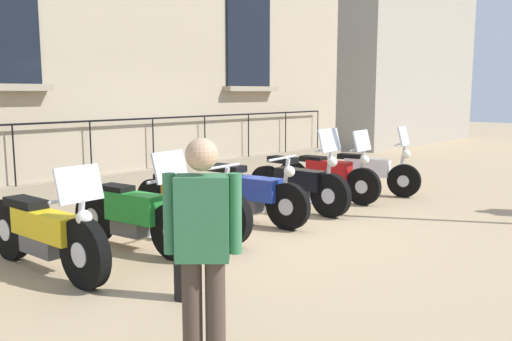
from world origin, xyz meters
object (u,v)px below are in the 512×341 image
object	(u,v)px
motorcycle_yellow	(45,233)
motorcycle_red	(328,176)
motorcycle_black	(298,185)
motorcycle_green	(134,215)
motorcycle_white	(366,172)
bollard	(183,254)
motorcycle_orange	(190,205)
pedestrian_standing	(203,243)
motorcycle_blue	(246,194)

from	to	relation	value
motorcycle_yellow	motorcycle_red	world-z (taller)	motorcycle_red
motorcycle_black	motorcycle_green	bearing A→B (deg)	-92.03
motorcycle_white	bollard	world-z (taller)	motorcycle_white
motorcycle_red	motorcycle_yellow	bearing A→B (deg)	-89.54
motorcycle_green	motorcycle_orange	distance (m)	0.91
motorcycle_black	motorcycle_white	bearing A→B (deg)	90.21
motorcycle_yellow	pedestrian_standing	size ratio (longest dim) A/B	1.36
motorcycle_green	motorcycle_black	size ratio (longest dim) A/B	1.02
motorcycle_yellow	motorcycle_blue	bearing A→B (deg)	89.28
motorcycle_yellow	pedestrian_standing	world-z (taller)	pedestrian_standing
motorcycle_blue	motorcycle_red	xyz separation A→B (m)	(-0.08, 2.22, 0.00)
motorcycle_orange	motorcycle_red	world-z (taller)	motorcycle_red
motorcycle_white	bollard	distance (m)	6.05
motorcycle_green	motorcycle_blue	world-z (taller)	motorcycle_green
motorcycle_blue	motorcycle_white	world-z (taller)	motorcycle_white
bollard	pedestrian_standing	distance (m)	1.45
motorcycle_yellow	motorcycle_red	bearing A→B (deg)	90.46
motorcycle_yellow	motorcycle_blue	distance (m)	3.10
motorcycle_yellow	motorcycle_white	bearing A→B (deg)	88.88
motorcycle_red	pedestrian_standing	world-z (taller)	pedestrian_standing
motorcycle_orange	motorcycle_red	xyz separation A→B (m)	(-0.05, 3.29, 0.01)
motorcycle_yellow	motorcycle_black	xyz separation A→B (m)	(0.13, 4.24, 0.01)
motorcycle_orange	bollard	size ratio (longest dim) A/B	2.40
motorcycle_blue	pedestrian_standing	xyz separation A→B (m)	(2.78, -3.35, 0.48)
motorcycle_orange	motorcycle_black	size ratio (longest dim) A/B	1.06
motorcycle_black	bollard	world-z (taller)	motorcycle_black
motorcycle_black	motorcycle_white	size ratio (longest dim) A/B	0.95
motorcycle_red	motorcycle_white	size ratio (longest dim) A/B	0.99
motorcycle_black	motorcycle_red	size ratio (longest dim) A/B	0.96
motorcycle_yellow	motorcycle_blue	world-z (taller)	motorcycle_yellow
motorcycle_green	bollard	bearing A→B (deg)	-20.04
motorcycle_black	pedestrian_standing	world-z (taller)	pedestrian_standing
motorcycle_white	motorcycle_yellow	bearing A→B (deg)	-91.12
motorcycle_yellow	motorcycle_blue	size ratio (longest dim) A/B	1.04
motorcycle_blue	pedestrian_standing	bearing A→B (deg)	-50.25
motorcycle_orange	motorcycle_green	bearing A→B (deg)	-89.24
motorcycle_white	pedestrian_standing	xyz separation A→B (m)	(2.70, -6.61, 0.50)
motorcycle_black	motorcycle_blue	bearing A→B (deg)	-94.70
motorcycle_orange	motorcycle_white	size ratio (longest dim) A/B	1.00
motorcycle_green	pedestrian_standing	size ratio (longest dim) A/B	1.25
motorcycle_black	motorcycle_orange	bearing A→B (deg)	-93.18
motorcycle_green	motorcycle_black	bearing A→B (deg)	87.97
motorcycle_blue	motorcycle_white	distance (m)	3.27
motorcycle_green	bollard	world-z (taller)	motorcycle_green
bollard	motorcycle_black	bearing A→B (deg)	112.65
motorcycle_orange	motorcycle_blue	bearing A→B (deg)	88.44
motorcycle_blue	motorcycle_green	bearing A→B (deg)	-90.49
motorcycle_orange	motorcycle_black	bearing A→B (deg)	86.82
motorcycle_blue	motorcycle_red	size ratio (longest dim) A/B	1.02
motorcycle_green	motorcycle_red	xyz separation A→B (m)	(-0.07, 4.20, -0.00)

